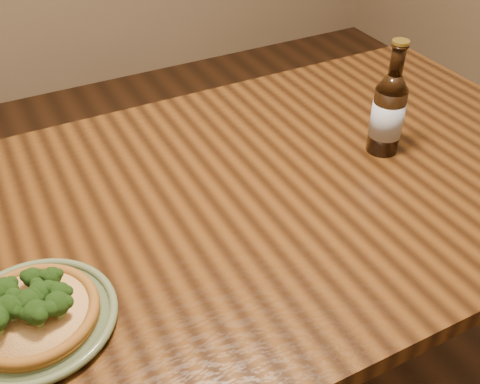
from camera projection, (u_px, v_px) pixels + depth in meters
name	position (u px, v px, depth m)	size (l,w,h in m)	color
table	(242.00, 228.00, 1.21)	(1.60, 0.90, 0.75)	#4A2A0F
plate	(35.00, 319.00, 0.88)	(0.26, 0.26, 0.02)	#5A6B49
pizza	(30.00, 310.00, 0.87)	(0.21, 0.21, 0.07)	#8E5B20
beer_bottle	(388.00, 112.00, 1.22)	(0.07, 0.07, 0.26)	black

